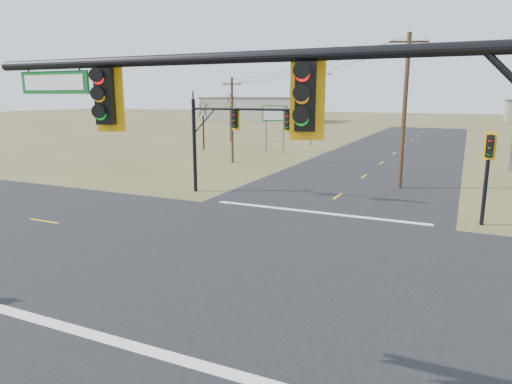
% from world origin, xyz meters
% --- Properties ---
extents(ground, '(320.00, 320.00, 0.00)m').
position_xyz_m(ground, '(0.00, 0.00, 0.00)').
color(ground, olive).
rests_on(ground, ground).
extents(road_ew, '(160.00, 14.00, 0.02)m').
position_xyz_m(road_ew, '(0.00, 0.00, 0.01)').
color(road_ew, black).
rests_on(road_ew, ground).
extents(road_ns, '(14.00, 160.00, 0.02)m').
position_xyz_m(road_ns, '(0.00, 0.00, 0.01)').
color(road_ns, black).
rests_on(road_ns, ground).
extents(stop_bar_near, '(12.00, 0.40, 0.01)m').
position_xyz_m(stop_bar_near, '(0.00, -7.50, 0.03)').
color(stop_bar_near, silver).
rests_on(stop_bar_near, road_ns).
extents(stop_bar_far, '(12.00, 0.40, 0.01)m').
position_xyz_m(stop_bar_far, '(0.00, 7.50, 0.03)').
color(stop_bar_far, silver).
rests_on(stop_bar_far, road_ns).
extents(mast_arm_near, '(10.83, 0.57, 7.48)m').
position_xyz_m(mast_arm_near, '(5.17, -8.89, 5.43)').
color(mast_arm_near, black).
rests_on(mast_arm_near, ground).
extents(mast_arm_far, '(8.82, 0.41, 6.05)m').
position_xyz_m(mast_arm_far, '(-5.76, 9.63, 4.39)').
color(mast_arm_far, black).
rests_on(mast_arm_far, ground).
extents(pedestal_signal_ne, '(0.61, 0.53, 4.63)m').
position_xyz_m(pedestal_signal_ne, '(8.13, 8.53, 3.35)').
color(pedestal_signal_ne, black).
rests_on(pedestal_signal_ne, ground).
extents(utility_pole_near, '(2.40, 0.98, 10.27)m').
position_xyz_m(utility_pole_near, '(3.17, 16.41, 5.31)').
color(utility_pole_near, '#4C3620').
rests_on(utility_pole_near, ground).
extents(utility_pole_far, '(1.93, 0.23, 7.88)m').
position_xyz_m(utility_pole_far, '(-12.95, 22.38, 4.15)').
color(utility_pole_far, '#4C3620').
rests_on(utility_pole_far, ground).
extents(highway_sign, '(2.65, 0.93, 5.18)m').
position_xyz_m(highway_sign, '(-12.45, 31.56, 3.73)').
color(highway_sign, slate).
rests_on(highway_sign, ground).
extents(streetlight_c, '(2.52, 0.23, 9.08)m').
position_xyz_m(streetlight_c, '(-10.73, 40.03, 5.10)').
color(streetlight_c, slate).
rests_on(streetlight_c, ground).
extents(bare_tree_a, '(3.22, 3.22, 6.14)m').
position_xyz_m(bare_tree_a, '(-20.92, 30.28, 4.86)').
color(bare_tree_a, black).
rests_on(bare_tree_a, ground).
extents(bare_tree_b, '(3.70, 3.70, 7.34)m').
position_xyz_m(bare_tree_b, '(-22.20, 39.51, 5.87)').
color(bare_tree_b, black).
rests_on(bare_tree_b, ground).
extents(warehouse_left, '(28.00, 14.00, 5.50)m').
position_xyz_m(warehouse_left, '(-40.00, 90.00, 2.75)').
color(warehouse_left, gray).
rests_on(warehouse_left, ground).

